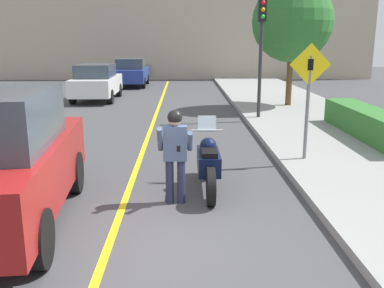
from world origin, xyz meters
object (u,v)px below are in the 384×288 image
at_px(street_tree, 292,22).
at_px(parked_car_blue, 132,72).
at_px(parked_car_white, 97,82).
at_px(motorcycle, 208,164).
at_px(traffic_light, 261,36).
at_px(parked_car_grey, 140,66).
at_px(crossing_sign, 309,91).
at_px(person_biker, 175,148).

xyz_separation_m(street_tree, parked_car_blue, (-7.48, 8.92, -2.61)).
xyz_separation_m(street_tree, parked_car_white, (-8.39, 2.72, -2.61)).
distance_m(motorcycle, street_tree, 10.93).
bearing_deg(traffic_light, parked_car_grey, 108.10).
height_order(motorcycle, crossing_sign, crossing_sign).
distance_m(person_biker, crossing_sign, 3.73).
relative_size(crossing_sign, traffic_light, 0.64).
relative_size(crossing_sign, parked_car_blue, 0.61).
relative_size(street_tree, parked_car_white, 1.17).
relative_size(crossing_sign, parked_car_white, 0.61).
height_order(motorcycle, parked_car_blue, parked_car_blue).
distance_m(person_biker, parked_car_grey, 25.86).
distance_m(traffic_light, street_tree, 3.34).
bearing_deg(traffic_light, motorcycle, -107.14).
relative_size(crossing_sign, parked_car_grey, 0.61).
xyz_separation_m(traffic_light, parked_car_grey, (-5.90, 18.05, -2.04)).
xyz_separation_m(crossing_sign, street_tree, (1.58, 8.17, 1.78)).
distance_m(person_biker, street_tree, 11.62).
distance_m(parked_car_white, parked_car_grey, 12.54).
xyz_separation_m(person_biker, parked_car_grey, (-3.14, 25.67, -0.14)).
relative_size(traffic_light, parked_car_grey, 0.94).
bearing_deg(parked_car_white, parked_car_blue, 81.69).
bearing_deg(person_biker, parked_car_white, 106.58).
relative_size(motorcycle, parked_car_grey, 0.53).
bearing_deg(crossing_sign, traffic_light, 91.34).
bearing_deg(person_biker, traffic_light, 70.11).
height_order(motorcycle, parked_car_grey, parked_car_grey).
xyz_separation_m(street_tree, parked_car_grey, (-7.61, 15.23, -2.61)).
distance_m(person_biker, parked_car_blue, 19.59).
distance_m(crossing_sign, parked_car_white, 12.86).
relative_size(person_biker, crossing_sign, 0.64).
bearing_deg(person_biker, parked_car_blue, 98.84).
bearing_deg(traffic_light, parked_car_white, 140.35).
bearing_deg(person_biker, crossing_sign, 38.19).
bearing_deg(motorcycle, traffic_light, 72.86).
relative_size(motorcycle, parked_car_white, 0.53).
bearing_deg(street_tree, person_biker, -113.18).
height_order(motorcycle, parked_car_white, parked_car_white).
xyz_separation_m(parked_car_blue, parked_car_grey, (-0.13, 6.31, 0.00)).
xyz_separation_m(person_biker, street_tree, (4.47, 10.44, 2.48)).
bearing_deg(parked_car_white, parked_car_grey, 86.44).
xyz_separation_m(crossing_sign, parked_car_blue, (-5.89, 17.09, -0.83)).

